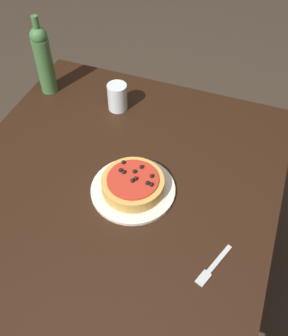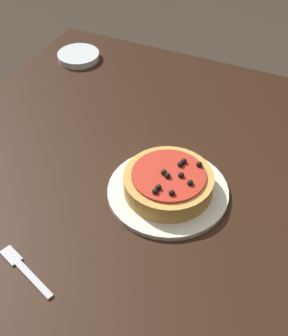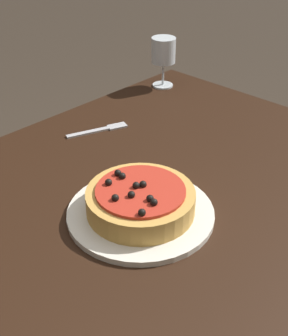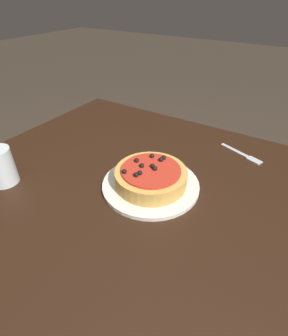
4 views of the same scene
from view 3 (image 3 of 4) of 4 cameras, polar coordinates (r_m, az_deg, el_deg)
dining_table at (r=0.94m, az=3.48°, el=-11.07°), size 1.26×1.09×0.73m
dinner_plate at (r=0.91m, az=-0.42°, el=-5.51°), size 0.28×0.28×0.01m
pizza at (r=0.89m, az=-0.44°, el=-3.96°), size 0.21×0.21×0.06m
wine_glass at (r=1.44m, az=2.38°, el=13.94°), size 0.07×0.07×0.15m
fork at (r=1.21m, az=-5.26°, el=4.68°), size 0.16×0.08×0.00m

